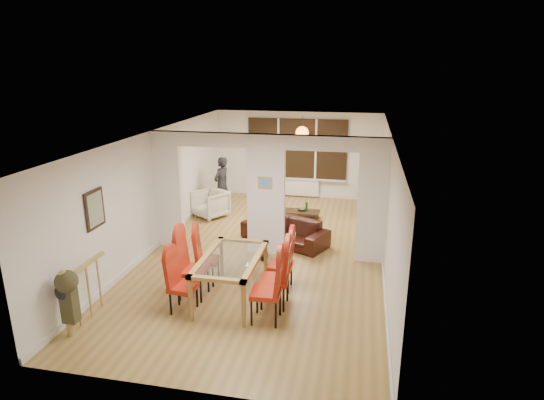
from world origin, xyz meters
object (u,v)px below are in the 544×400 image
(dining_chair_lb, at_px, (193,266))
(dining_chair_rb, at_px, (275,275))
(dining_table, at_px, (231,278))
(armchair, at_px, (210,204))
(dining_chair_rc, at_px, (280,261))
(coffee_table, at_px, (301,215))
(television, at_px, (359,203))
(dining_chair_lc, at_px, (207,257))
(sofa, at_px, (285,230))
(dining_chair_la, at_px, (183,283))
(dining_chair_ra, at_px, (266,287))
(bottle, at_px, (306,206))
(person, at_px, (222,184))
(bowl, at_px, (302,210))

(dining_chair_lb, height_order, dining_chair_rb, dining_chair_lb)
(dining_table, height_order, armchair, dining_table)
(dining_chair_rc, relative_size, coffee_table, 1.15)
(dining_chair_rb, xyz_separation_m, television, (1.32, 5.38, -0.29))
(dining_chair_lc, bearing_deg, dining_table, -49.50)
(sofa, xyz_separation_m, armchair, (-2.27, 1.42, 0.07))
(dining_chair_lc, height_order, television, dining_chair_lc)
(dining_chair_la, bearing_deg, dining_chair_lb, 98.81)
(dining_chair_lc, bearing_deg, dining_chair_ra, -47.92)
(dining_chair_lc, bearing_deg, bottle, 61.39)
(dining_chair_lc, bearing_deg, sofa, 54.38)
(dining_table, distance_m, armchair, 4.56)
(dining_chair_rc, bearing_deg, person, 118.97)
(dining_chair_rc, xyz_separation_m, person, (-2.42, 4.18, 0.22))
(dining_chair_ra, height_order, person, person)
(dining_chair_lb, bearing_deg, dining_chair_rc, 22.07)
(dining_chair_rc, height_order, bowl, dining_chair_rc)
(dining_chair_lc, bearing_deg, dining_chair_la, -101.28)
(person, relative_size, coffee_table, 1.62)
(bowl, bearing_deg, armchair, -171.82)
(dining_chair_rc, xyz_separation_m, coffee_table, (-0.16, 3.95, -0.44))
(dining_table, height_order, dining_chair_ra, dining_chair_ra)
(dining_table, relative_size, sofa, 0.86)
(dining_chair_lc, xyz_separation_m, bottle, (1.37, 3.98, -0.16))
(sofa, height_order, coffee_table, sofa)
(sofa, bearing_deg, person, 161.99)
(dining_table, height_order, dining_chair_lb, dining_chair_lb)
(dining_chair_ra, bearing_deg, television, 74.28)
(dining_chair_lc, height_order, dining_chair_rb, dining_chair_rb)
(television, bearing_deg, person, 108.25)
(television, distance_m, bottle, 1.58)
(bowl, bearing_deg, dining_chair_rc, -87.76)
(dining_chair_lc, bearing_deg, armchair, 98.29)
(dining_chair_lb, height_order, sofa, dining_chair_lb)
(armchair, xyz_separation_m, coffee_table, (2.42, 0.31, -0.25))
(dining_chair_la, relative_size, dining_chair_rb, 0.90)
(dining_table, height_order, dining_chair_rc, dining_chair_rc)
(dining_chair_la, distance_m, sofa, 3.51)
(dining_table, xyz_separation_m, bottle, (0.74, 4.51, -0.05))
(dining_chair_lb, height_order, dining_chair_rc, dining_chair_lb)
(television, bearing_deg, dining_chair_la, 164.16)
(dining_chair_rb, xyz_separation_m, bowl, (-0.17, 4.60, -0.33))
(coffee_table, xyz_separation_m, bottle, (0.13, 0.01, 0.24))
(dining_chair_lb, bearing_deg, armchair, 104.96)
(dining_chair_lc, relative_size, armchair, 1.30)
(dining_chair_rc, bearing_deg, dining_chair_lc, 179.83)
(dining_chair_rb, bearing_deg, bowl, 88.07)
(dining_chair_lb, xyz_separation_m, dining_chair_lc, (0.05, 0.57, -0.08))
(coffee_table, bearing_deg, sofa, -94.88)
(person, xyz_separation_m, bottle, (2.39, -0.23, -0.41))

